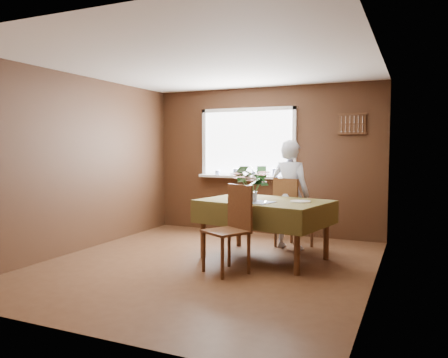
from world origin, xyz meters
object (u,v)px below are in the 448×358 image
at_px(chair_far, 290,210).
at_px(flower_bouquet, 253,180).
at_px(dining_table, 264,207).
at_px(seated_woman, 290,194).
at_px(chair_near, 232,225).

xyz_separation_m(chair_far, flower_bouquet, (-0.22, -0.98, 0.51)).
relative_size(chair_far, flower_bouquet, 2.04).
distance_m(dining_table, flower_bouquet, 0.45).
xyz_separation_m(dining_table, seated_woman, (0.15, 0.73, 0.11)).
relative_size(chair_near, flower_bouquet, 2.04).
bearing_deg(seated_woman, flower_bouquet, 86.94).
height_order(chair_far, seated_woman, seated_woman).
xyz_separation_m(dining_table, chair_far, (0.15, 0.76, -0.13)).
relative_size(dining_table, seated_woman, 1.14).
bearing_deg(chair_near, seated_woman, 107.92).
bearing_deg(dining_table, chair_near, -90.62).
distance_m(chair_far, flower_bouquet, 1.13).
bearing_deg(seated_woman, dining_table, 88.71).
relative_size(seated_woman, flower_bouquet, 3.13).
height_order(chair_near, seated_woman, seated_woman).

